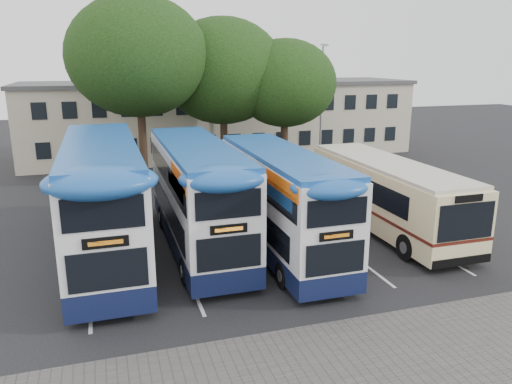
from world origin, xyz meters
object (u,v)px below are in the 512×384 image
at_px(tree_left, 138,56).
at_px(bus_dd_mid, 197,191).
at_px(bus_dd_left, 103,196).
at_px(bus_single, 385,191).
at_px(lamp_post, 322,99).
at_px(tree_right, 285,83).
at_px(bus_dd_right, 280,197).
at_px(tree_mid, 223,71).

distance_m(tree_left, bus_dd_mid, 12.73).
xyz_separation_m(bus_dd_left, bus_single, (12.96, 0.02, -0.81)).
bearing_deg(lamp_post, bus_dd_left, -138.05).
height_order(tree_left, bus_dd_left, tree_left).
bearing_deg(tree_left, tree_right, 2.10).
relative_size(bus_dd_left, bus_dd_right, 1.12).
relative_size(tree_mid, bus_single, 0.97).
bearing_deg(bus_dd_left, lamp_post, 41.95).
relative_size(tree_left, bus_dd_right, 1.13).
xyz_separation_m(bus_dd_left, bus_dd_right, (7.09, -1.35, -0.30)).
bearing_deg(tree_left, bus_dd_mid, -83.58).
bearing_deg(tree_mid, tree_left, -163.87).
distance_m(bus_dd_mid, bus_single, 9.14).
distance_m(tree_mid, tree_right, 4.25).
xyz_separation_m(tree_right, bus_dd_right, (-5.10, -13.26, -4.01)).
distance_m(tree_left, bus_single, 16.75).
bearing_deg(bus_dd_left, tree_right, 44.33).
bearing_deg(bus_single, bus_dd_mid, 178.81).
relative_size(bus_dd_mid, bus_dd_right, 1.05).
height_order(lamp_post, tree_left, tree_left).
height_order(tree_mid, bus_single, tree_mid).
relative_size(lamp_post, tree_mid, 0.84).
bearing_deg(bus_dd_right, bus_single, 13.10).
bearing_deg(bus_dd_mid, bus_dd_left, -176.94).
bearing_deg(tree_right, tree_left, -177.90).
relative_size(lamp_post, tree_left, 0.77).
height_order(lamp_post, bus_dd_right, lamp_post).
distance_m(lamp_post, bus_dd_mid, 18.97).
xyz_separation_m(lamp_post, bus_single, (-3.13, -14.45, -3.21)).
bearing_deg(tree_right, bus_dd_mid, -125.47).
xyz_separation_m(lamp_post, tree_right, (-3.90, -2.55, 1.32)).
bearing_deg(tree_left, lamp_post, 12.13).
relative_size(tree_left, tree_mid, 1.10).
height_order(tree_right, bus_dd_right, tree_right).
xyz_separation_m(tree_left, bus_dd_mid, (1.28, -11.35, -5.62)).
bearing_deg(lamp_post, tree_right, -146.80).
distance_m(lamp_post, tree_left, 14.16).
xyz_separation_m(tree_mid, bus_dd_right, (-1.12, -14.54, -4.81)).
xyz_separation_m(tree_left, bus_dd_right, (4.52, -12.91, -5.75)).
height_order(bus_dd_left, bus_dd_mid, bus_dd_left).
height_order(tree_mid, bus_dd_mid, tree_mid).
height_order(lamp_post, tree_right, tree_right).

